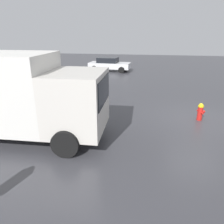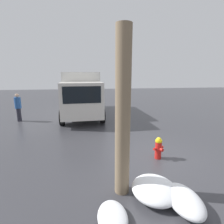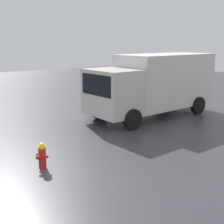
# 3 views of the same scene
# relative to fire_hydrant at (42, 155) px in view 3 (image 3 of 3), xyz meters

# --- Properties ---
(ground_plane) EXTENTS (60.00, 60.00, 0.00)m
(ground_plane) POSITION_rel_fire_hydrant_xyz_m (0.00, 0.00, -0.41)
(ground_plane) COLOR #38383D
(fire_hydrant) EXTENTS (0.34, 0.43, 0.79)m
(fire_hydrant) POSITION_rel_fire_hydrant_xyz_m (0.00, 0.00, 0.00)
(fire_hydrant) COLOR red
(fire_hydrant) RESTS_ON ground_plane
(delivery_truck) EXTENTS (7.08, 2.88, 3.09)m
(delivery_truck) POSITION_rel_fire_hydrant_xyz_m (7.47, 2.86, 1.27)
(delivery_truck) COLOR beige
(delivery_truck) RESTS_ON ground_plane
(pedestrian) EXTENTS (0.39, 0.39, 1.77)m
(pedestrian) POSITION_rel_fire_hydrant_xyz_m (6.12, 6.82, 0.56)
(pedestrian) COLOR #23232D
(pedestrian) RESTS_ON ground_plane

